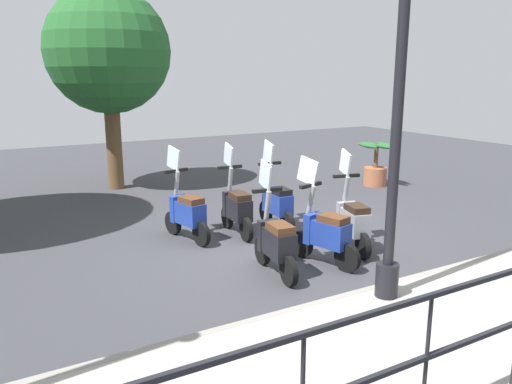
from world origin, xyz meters
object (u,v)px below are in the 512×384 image
at_px(lamp_post_near, 397,122).
at_px(scooter_far_0, 277,202).
at_px(scooter_near_2, 275,241).
at_px(scooter_near_0, 352,220).
at_px(scooter_near_1, 325,232).
at_px(potted_palm, 375,168).
at_px(tree_distant, 108,52).
at_px(scooter_far_2, 186,212).
at_px(scooter_far_1, 236,207).

bearing_deg(lamp_post_near, scooter_far_0, -9.12).
relative_size(scooter_near_2, scooter_far_0, 1.00).
height_order(scooter_near_0, scooter_near_1, same).
bearing_deg(potted_palm, scooter_near_0, 133.22).
bearing_deg(scooter_near_1, tree_distant, -3.53).
distance_m(lamp_post_near, tree_distant, 8.09).
bearing_deg(tree_distant, scooter_far_0, -160.38).
distance_m(scooter_near_0, scooter_far_0, 1.60).
bearing_deg(scooter_far_0, potted_palm, -61.47).
bearing_deg(scooter_far_2, scooter_near_0, -142.08).
bearing_deg(scooter_far_2, lamp_post_near, -174.50).
xyz_separation_m(scooter_near_0, scooter_far_0, (1.54, 0.42, 0.00)).
height_order(scooter_far_0, scooter_far_2, same).
xyz_separation_m(potted_palm, scooter_near_2, (-3.61, 5.12, 0.04)).
relative_size(scooter_near_0, scooter_far_2, 1.00).
bearing_deg(scooter_far_1, scooter_near_2, 173.33).
relative_size(lamp_post_near, scooter_near_0, 2.96).
bearing_deg(lamp_post_near, scooter_near_1, -8.11).
height_order(tree_distant, scooter_far_0, tree_distant).
xyz_separation_m(tree_distant, scooter_far_2, (-4.48, -0.03, -2.70)).
bearing_deg(scooter_near_0, lamp_post_near, 166.52).
xyz_separation_m(scooter_near_2, scooter_far_0, (1.80, -1.13, 0.00)).
bearing_deg(potted_palm, scooter_far_2, 106.25).
bearing_deg(scooter_far_1, scooter_near_0, -138.56).
bearing_deg(scooter_near_2, scooter_near_1, -85.41).
bearing_deg(scooter_far_2, scooter_far_0, -108.24).
bearing_deg(scooter_near_1, potted_palm, -65.12).
height_order(scooter_near_0, scooter_far_0, same).
xyz_separation_m(scooter_far_0, scooter_far_1, (0.04, 0.78, 0.00)).
xyz_separation_m(scooter_near_0, scooter_far_1, (1.58, 1.20, 0.00)).
height_order(potted_palm, scooter_near_1, scooter_near_1).
height_order(lamp_post_near, scooter_far_2, lamp_post_near).
height_order(lamp_post_near, potted_palm, lamp_post_near).
bearing_deg(potted_palm, scooter_far_0, 114.44).
xyz_separation_m(potted_palm, scooter_far_2, (-1.64, 5.62, 0.04)).
bearing_deg(scooter_far_0, scooter_near_0, -160.72).
xyz_separation_m(scooter_near_1, scooter_near_2, (0.02, 0.81, 0.00)).
bearing_deg(scooter_near_2, potted_palm, -48.80).
bearing_deg(scooter_near_1, scooter_far_1, -1.26).
height_order(lamp_post_near, tree_distant, lamp_post_near).
relative_size(tree_distant, scooter_near_1, 3.01).
bearing_deg(scooter_near_2, tree_distant, 10.71).
xyz_separation_m(tree_distant, scooter_far_1, (-4.62, -0.88, -2.70)).
distance_m(potted_palm, scooter_near_2, 6.26).
relative_size(potted_palm, scooter_far_2, 0.69).
height_order(scooter_near_2, scooter_far_1, same).
bearing_deg(lamp_post_near, scooter_far_2, 17.66).
bearing_deg(scooter_far_1, lamp_post_near, -171.47).
relative_size(tree_distant, scooter_near_0, 3.01).
height_order(lamp_post_near, scooter_far_0, lamp_post_near).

